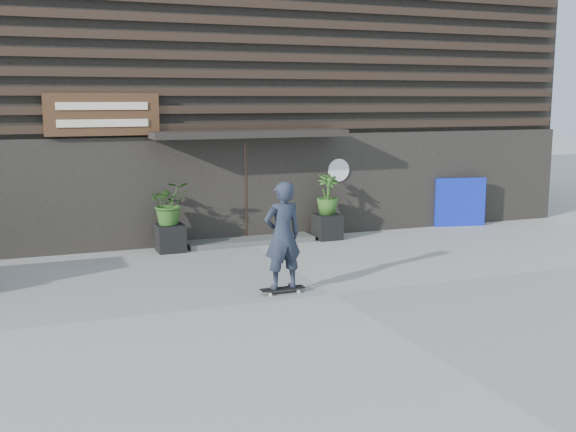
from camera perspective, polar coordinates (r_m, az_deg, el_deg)
name	(u,v)px	position (r m, az deg, el deg)	size (l,w,h in m)	color
ground	(333,294)	(12.05, 3.72, -6.42)	(80.00, 80.00, 0.00)	gray
entrance_step	(250,241)	(16.20, -3.18, -2.04)	(3.00, 0.80, 0.12)	#494946
planter_pot_left	(171,238)	(15.48, -9.65, -1.80)	(0.60, 0.60, 0.60)	black
bamboo_left	(170,203)	(15.35, -9.73, 1.06)	(0.86, 0.75, 0.96)	#2D591E
planter_pot_right	(327,227)	(16.65, 3.26, -0.88)	(0.60, 0.60, 0.60)	black
bamboo_right	(328,194)	(16.53, 3.28, 1.78)	(0.54, 0.54, 0.96)	#2D591E
blue_tarp	(460,202)	(18.83, 13.98, 1.12)	(1.36, 0.12, 1.28)	#0D1EAD
building	(192,76)	(21.04, -7.93, 11.32)	(18.00, 11.00, 8.00)	black
skateboarder	(283,236)	(11.83, -0.45, -1.64)	(0.78, 0.51, 1.95)	black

